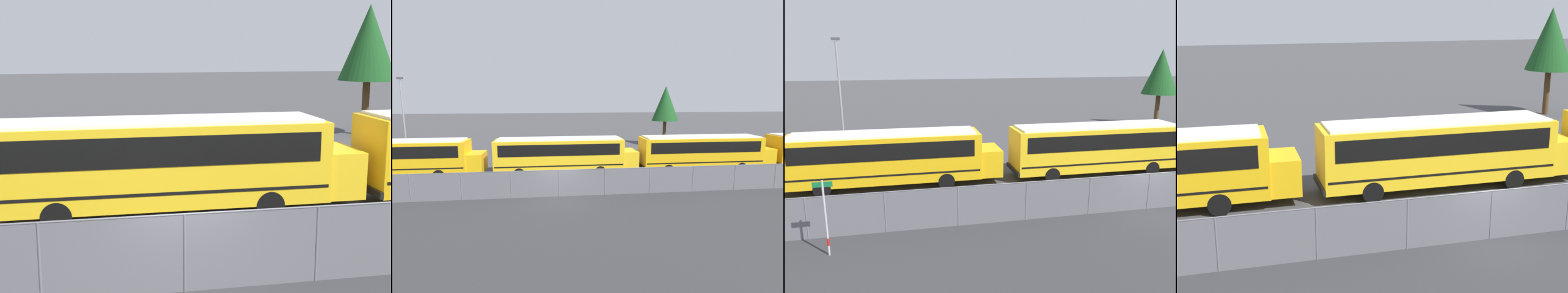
{
  "view_description": "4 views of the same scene",
  "coord_description": "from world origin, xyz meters",
  "views": [
    {
      "loc": [
        -1.88,
        -11.29,
        5.46
      ],
      "look_at": [
        1.5,
        6.66,
        2.06
      ],
      "focal_mm": 50.0,
      "sensor_mm": 36.0,
      "label": 1
    },
    {
      "loc": [
        -0.34,
        -19.66,
        6.68
      ],
      "look_at": [
        2.65,
        6.0,
        2.35
      ],
      "focal_mm": 28.0,
      "sensor_mm": 36.0,
      "label": 2
    },
    {
      "loc": [
        -11.57,
        -15.47,
        7.45
      ],
      "look_at": [
        -6.97,
        6.75,
        1.89
      ],
      "focal_mm": 35.0,
      "sensor_mm": 36.0,
      "label": 3
    },
    {
      "loc": [
        -8.76,
        -16.26,
        8.16
      ],
      "look_at": [
        -2.46,
        6.93,
        1.83
      ],
      "focal_mm": 50.0,
      "sensor_mm": 36.0,
      "label": 4
    }
  ],
  "objects": [
    {
      "name": "school_bus_3",
      "position": [
        12.92,
        5.66,
        1.87
      ],
      "size": [
        12.03,
        2.51,
        3.16
      ],
      "color": "yellow",
      "rests_on": "ground_plane"
    },
    {
      "name": "fence",
      "position": [
        0.0,
        -0.0,
        0.94
      ],
      "size": [
        74.9,
        0.07,
        1.84
      ],
      "color": "#9EA0A5",
      "rests_on": "ground_plane"
    },
    {
      "name": "school_bus_2",
      "position": [
        0.49,
        5.76,
        1.87
      ],
      "size": [
        12.03,
        2.51,
        3.16
      ],
      "color": "yellow",
      "rests_on": "ground_plane"
    },
    {
      "name": "light_pole",
      "position": [
        -16.08,
        14.88,
        4.68
      ],
      "size": [
        0.6,
        0.24,
        8.59
      ],
      "color": "gray",
      "rests_on": "ground_plane"
    },
    {
      "name": "tree_2",
      "position": [
        14.6,
        19.6,
        5.59
      ],
      "size": [
        3.5,
        3.5,
        7.91
      ],
      "color": "#51381E",
      "rests_on": "ground_plane"
    },
    {
      "name": "school_bus_1",
      "position": [
        -12.34,
        5.96,
        1.87
      ],
      "size": [
        12.03,
        2.51,
        3.16
      ],
      "color": "yellow",
      "rests_on": "ground_plane"
    },
    {
      "name": "road_strip",
      "position": [
        0.0,
        -6.0,
        0.0
      ],
      "size": [
        108.83,
        12.0,
        0.01
      ],
      "color": "#333335",
      "rests_on": "ground_plane"
    },
    {
      "name": "ground_plane",
      "position": [
        0.0,
        0.0,
        0.0
      ],
      "size": [
        200.0,
        200.0,
        0.0
      ],
      "primitive_type": "plane",
      "color": "#424244"
    }
  ]
}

